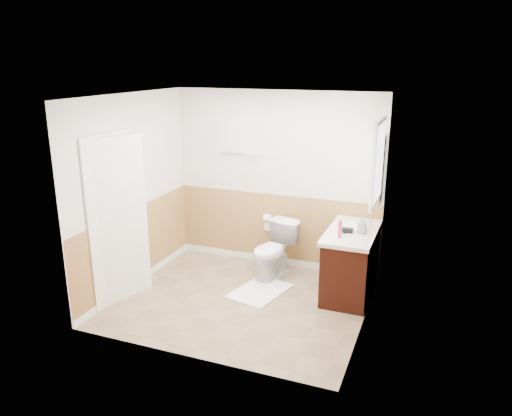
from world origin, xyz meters
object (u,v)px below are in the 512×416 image
at_px(vanity_cabinet, 351,264).
at_px(bath_mat, 260,291).
at_px(lotion_bottle, 340,229).
at_px(soap_dispenser, 362,225).
at_px(toilet, 273,251).

bearing_deg(vanity_cabinet, bath_mat, -160.45).
relative_size(lotion_bottle, soap_dispenser, 1.06).
bearing_deg(soap_dispenser, toilet, 171.76).
bearing_deg(lotion_bottle, soap_dispenser, 49.14).
xyz_separation_m(vanity_cabinet, lotion_bottle, (-0.10, -0.31, 0.56)).
xyz_separation_m(bath_mat, lotion_bottle, (0.98, 0.08, 0.95)).
distance_m(toilet, vanity_cabinet, 1.09).
bearing_deg(toilet, soap_dispenser, 5.18).
xyz_separation_m(toilet, lotion_bottle, (0.98, -0.43, 0.58)).
distance_m(vanity_cabinet, lotion_bottle, 0.65).
bearing_deg(vanity_cabinet, lotion_bottle, -108.00).
xyz_separation_m(toilet, vanity_cabinet, (1.08, -0.12, 0.02)).
bearing_deg(lotion_bottle, bath_mat, -175.53).
bearing_deg(bath_mat, toilet, 90.00).
distance_m(toilet, lotion_bottle, 1.22).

